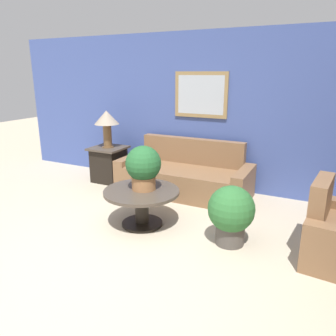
# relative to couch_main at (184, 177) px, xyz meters

# --- Properties ---
(ground_plane) EXTENTS (20.00, 20.00, 0.00)m
(ground_plane) POSITION_rel_couch_main_xyz_m (0.07, -2.51, -0.28)
(ground_plane) COLOR #BCAD93
(wall_back) EXTENTS (7.73, 0.09, 2.60)m
(wall_back) POSITION_rel_couch_main_xyz_m (0.07, 0.51, 1.02)
(wall_back) COLOR #42569E
(wall_back) RESTS_ON ground_plane
(couch_main) EXTENTS (2.18, 0.89, 0.87)m
(couch_main) POSITION_rel_couch_main_xyz_m (0.00, 0.00, 0.00)
(couch_main) COLOR brown
(couch_main) RESTS_ON ground_plane
(coffee_table) EXTENTS (0.98, 0.98, 0.48)m
(coffee_table) POSITION_rel_couch_main_xyz_m (-0.02, -1.35, 0.07)
(coffee_table) COLOR black
(coffee_table) RESTS_ON ground_plane
(side_table) EXTENTS (0.59, 0.59, 0.64)m
(side_table) POSITION_rel_couch_main_xyz_m (-1.50, -0.04, 0.05)
(side_table) COLOR black
(side_table) RESTS_ON ground_plane
(table_lamp) EXTENTS (0.44, 0.44, 0.66)m
(table_lamp) POSITION_rel_couch_main_xyz_m (-1.50, -0.04, 0.84)
(table_lamp) COLOR brown
(table_lamp) RESTS_ON side_table
(potted_plant_on_table) EXTENTS (0.46, 0.46, 0.57)m
(potted_plant_on_table) POSITION_rel_couch_main_xyz_m (-0.01, -1.30, 0.51)
(potted_plant_on_table) COLOR #9E6B42
(potted_plant_on_table) RESTS_ON coffee_table
(potted_plant_floor) EXTENTS (0.54, 0.54, 0.71)m
(potted_plant_floor) POSITION_rel_couch_main_xyz_m (1.16, -1.33, 0.11)
(potted_plant_floor) COLOR #4C4742
(potted_plant_floor) RESTS_ON ground_plane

